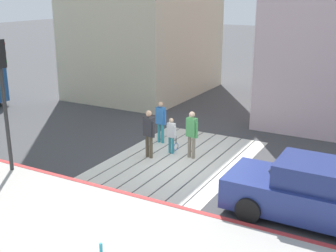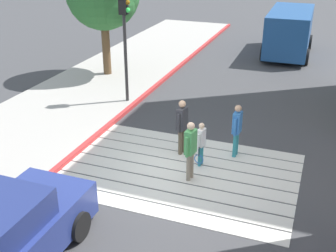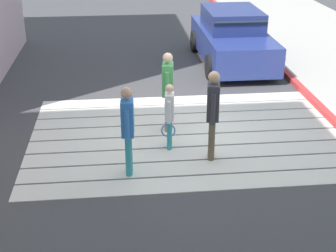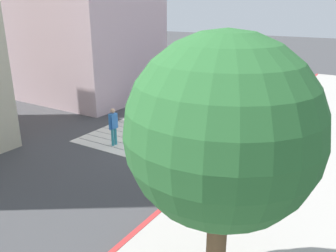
{
  "view_description": "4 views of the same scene",
  "coord_description": "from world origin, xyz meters",
  "px_view_note": "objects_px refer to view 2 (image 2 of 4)",
  "views": [
    {
      "loc": [
        -12.45,
        -6.46,
        5.59
      ],
      "look_at": [
        0.62,
        0.79,
        0.94
      ],
      "focal_mm": 46.59,
      "sensor_mm": 36.0,
      "label": 1
    },
    {
      "loc": [
        3.29,
        -9.78,
        6.16
      ],
      "look_at": [
        -0.4,
        0.1,
        1.3
      ],
      "focal_mm": 45.72,
      "sensor_mm": 36.0,
      "label": 2
    },
    {
      "loc": [
        1.33,
        8.97,
        4.4
      ],
      "look_at": [
        0.5,
        1.05,
        0.71
      ],
      "focal_mm": 52.05,
      "sensor_mm": 36.0,
      "label": 3
    },
    {
      "loc": [
        -7.93,
        11.81,
        5.61
      ],
      "look_at": [
        -0.57,
        0.01,
        0.77
      ],
      "focal_mm": 36.89,
      "sensor_mm": 36.0,
      "label": 4
    }
  ],
  "objects_px": {
    "van_down_street": "(289,31)",
    "pedestrian_child_with_racket": "(201,142)",
    "pedestrian_adult_trailing": "(182,123)",
    "pedestrian_adult_lead": "(237,127)",
    "car_parked_near_curb": "(0,241)",
    "pedestrian_adult_side": "(190,147)",
    "traffic_light_corner": "(125,25)"
  },
  "relations": [
    {
      "from": "pedestrian_child_with_racket",
      "to": "pedestrian_adult_trailing",
      "type": "bearing_deg",
      "value": 146.38
    },
    {
      "from": "van_down_street",
      "to": "pedestrian_child_with_racket",
      "type": "distance_m",
      "value": 13.13
    },
    {
      "from": "car_parked_near_curb",
      "to": "pedestrian_adult_side",
      "type": "bearing_deg",
      "value": 62.43
    },
    {
      "from": "pedestrian_adult_lead",
      "to": "pedestrian_adult_side",
      "type": "xyz_separation_m",
      "value": [
        -0.86,
        -1.72,
        0.03
      ]
    },
    {
      "from": "car_parked_near_curb",
      "to": "pedestrian_adult_side",
      "type": "height_order",
      "value": "pedestrian_adult_side"
    },
    {
      "from": "pedestrian_adult_trailing",
      "to": "pedestrian_adult_side",
      "type": "height_order",
      "value": "pedestrian_adult_trailing"
    },
    {
      "from": "traffic_light_corner",
      "to": "pedestrian_adult_lead",
      "type": "height_order",
      "value": "traffic_light_corner"
    },
    {
      "from": "pedestrian_adult_lead",
      "to": "pedestrian_adult_trailing",
      "type": "bearing_deg",
      "value": -164.89
    },
    {
      "from": "pedestrian_adult_trailing",
      "to": "pedestrian_child_with_racket",
      "type": "height_order",
      "value": "pedestrian_adult_trailing"
    },
    {
      "from": "pedestrian_adult_trailing",
      "to": "pedestrian_child_with_racket",
      "type": "relative_size",
      "value": 1.29
    },
    {
      "from": "traffic_light_corner",
      "to": "van_down_street",
      "type": "bearing_deg",
      "value": 62.27
    },
    {
      "from": "car_parked_near_curb",
      "to": "pedestrian_child_with_racket",
      "type": "xyz_separation_m",
      "value": [
        2.42,
        5.36,
        0.01
      ]
    },
    {
      "from": "traffic_light_corner",
      "to": "pedestrian_adult_trailing",
      "type": "xyz_separation_m",
      "value": [
        3.27,
        -3.14,
        -2.04
      ]
    },
    {
      "from": "van_down_street",
      "to": "pedestrian_adult_trailing",
      "type": "xyz_separation_m",
      "value": [
        -1.7,
        -12.6,
        -0.28
      ]
    },
    {
      "from": "van_down_street",
      "to": "pedestrian_adult_trailing",
      "type": "bearing_deg",
      "value": -97.7
    },
    {
      "from": "traffic_light_corner",
      "to": "pedestrian_adult_lead",
      "type": "distance_m",
      "value": 5.91
    },
    {
      "from": "van_down_street",
      "to": "pedestrian_child_with_racket",
      "type": "bearing_deg",
      "value": -94.23
    },
    {
      "from": "van_down_street",
      "to": "pedestrian_adult_side",
      "type": "relative_size",
      "value": 3.11
    },
    {
      "from": "pedestrian_adult_side",
      "to": "car_parked_near_curb",
      "type": "bearing_deg",
      "value": -117.57
    },
    {
      "from": "traffic_light_corner",
      "to": "pedestrian_adult_lead",
      "type": "bearing_deg",
      "value": -29.49
    },
    {
      "from": "traffic_light_corner",
      "to": "pedestrian_adult_side",
      "type": "distance_m",
      "value": 6.29
    },
    {
      "from": "traffic_light_corner",
      "to": "pedestrian_adult_side",
      "type": "bearing_deg",
      "value": -48.38
    },
    {
      "from": "pedestrian_child_with_racket",
      "to": "traffic_light_corner",
      "type": "bearing_deg",
      "value": 137.83
    },
    {
      "from": "traffic_light_corner",
      "to": "pedestrian_adult_trailing",
      "type": "relative_size",
      "value": 2.48
    },
    {
      "from": "car_parked_near_curb",
      "to": "pedestrian_child_with_racket",
      "type": "distance_m",
      "value": 5.88
    },
    {
      "from": "van_down_street",
      "to": "pedestrian_child_with_racket",
      "type": "relative_size",
      "value": 3.97
    },
    {
      "from": "pedestrian_adult_trailing",
      "to": "pedestrian_adult_lead",
      "type": "bearing_deg",
      "value": 15.11
    },
    {
      "from": "traffic_light_corner",
      "to": "pedestrian_adult_side",
      "type": "xyz_separation_m",
      "value": [
        3.95,
        -4.45,
        -2.06
      ]
    },
    {
      "from": "pedestrian_adult_trailing",
      "to": "pedestrian_child_with_racket",
      "type": "xyz_separation_m",
      "value": [
        0.73,
        -0.49,
        -0.25
      ]
    },
    {
      "from": "car_parked_near_curb",
      "to": "van_down_street",
      "type": "bearing_deg",
      "value": 79.58
    },
    {
      "from": "pedestrian_adult_lead",
      "to": "pedestrian_child_with_racket",
      "type": "xyz_separation_m",
      "value": [
        -0.81,
        -0.9,
        -0.2
      ]
    },
    {
      "from": "traffic_light_corner",
      "to": "pedestrian_adult_lead",
      "type": "relative_size",
      "value": 2.61
    }
  ]
}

